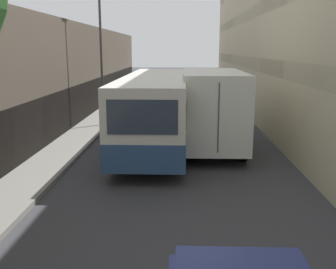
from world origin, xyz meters
The scene contains 6 objects.
ground_plane centered at (0.00, 15.00, 0.00)m, with size 150.00×150.00×0.00m, color #38383D.
sidewalk_left centered at (-4.40, 15.00, 0.07)m, with size 1.65×60.00×0.14m.
bus centered at (-0.88, 18.16, 1.55)m, with size 2.48×11.03×2.91m.
box_truck centered at (1.42, 17.88, 1.66)m, with size 2.31×7.42×3.13m.
panel_van centered at (-1.46, 31.22, 1.11)m, with size 1.94×4.17×1.98m.
street_lamp centered at (-3.82, 21.74, 5.54)m, with size 0.36×0.80×7.99m.
Camera 1 is at (0.23, 1.85, 3.97)m, focal length 42.00 mm.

